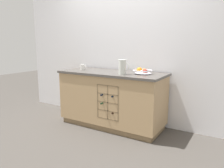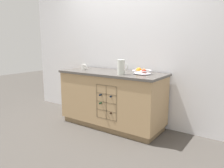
{
  "view_description": "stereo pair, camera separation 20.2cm",
  "coord_description": "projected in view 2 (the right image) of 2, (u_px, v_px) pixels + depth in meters",
  "views": [
    {
      "loc": [
        1.79,
        -2.95,
        1.35
      ],
      "look_at": [
        0.0,
        0.0,
        0.7
      ],
      "focal_mm": 35.0,
      "sensor_mm": 36.0,
      "label": 1
    },
    {
      "loc": [
        1.96,
        -2.84,
        1.35
      ],
      "look_at": [
        0.0,
        0.0,
        0.7
      ],
      "focal_mm": 35.0,
      "sensor_mm": 36.0,
      "label": 2
    }
  ],
  "objects": [
    {
      "name": "kitchen_island",
      "position": [
        112.0,
        99.0,
        3.55
      ],
      "size": [
        1.71,
        0.72,
        0.9
      ],
      "color": "olive",
      "rests_on": "ground_plane"
    },
    {
      "name": "fruit_bowl",
      "position": [
        142.0,
        71.0,
        3.22
      ],
      "size": [
        0.29,
        0.29,
        0.09
      ],
      "color": "silver",
      "rests_on": "kitchen_island"
    },
    {
      "name": "ground_plane",
      "position": [
        112.0,
        125.0,
        3.64
      ],
      "size": [
        14.0,
        14.0,
        0.0
      ],
      "primitive_type": "plane",
      "color": "#4C4742"
    },
    {
      "name": "back_wall",
      "position": [
        125.0,
        47.0,
        3.72
      ],
      "size": [
        4.4,
        0.06,
        2.55
      ],
      "primitive_type": "cube",
      "color": "white",
      "rests_on": "ground_plane"
    },
    {
      "name": "ceramic_mug",
      "position": [
        84.0,
        67.0,
        3.74
      ],
      "size": [
        0.11,
        0.07,
        0.09
      ],
      "color": "white",
      "rests_on": "kitchen_island"
    },
    {
      "name": "white_pitcher",
      "position": [
        121.0,
        67.0,
        3.16
      ],
      "size": [
        0.17,
        0.11,
        0.22
      ],
      "color": "silver",
      "rests_on": "kitchen_island"
    }
  ]
}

